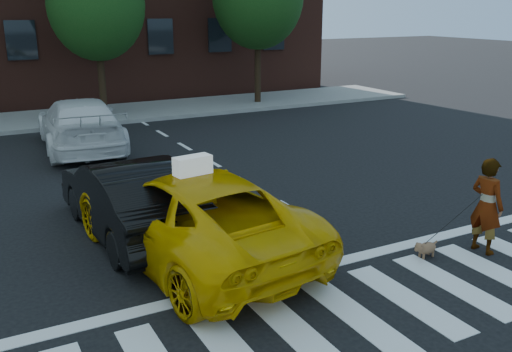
{
  "coord_description": "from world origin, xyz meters",
  "views": [
    {
      "loc": [
        -4.78,
        -5.87,
        4.36
      ],
      "look_at": [
        0.35,
        3.75,
        1.1
      ],
      "focal_mm": 40.0,
      "sensor_mm": 36.0,
      "label": 1
    }
  ],
  "objects_px": {
    "woman": "(487,206)",
    "dog": "(425,248)",
    "black_sedan": "(130,197)",
    "white_suv": "(80,124)",
    "taxi": "(190,214)"
  },
  "relations": [
    {
      "from": "taxi",
      "to": "black_sedan",
      "type": "relative_size",
      "value": 1.21
    },
    {
      "from": "black_sedan",
      "to": "dog",
      "type": "bearing_deg",
      "value": 137.88
    },
    {
      "from": "black_sedan",
      "to": "dog",
      "type": "height_order",
      "value": "black_sedan"
    },
    {
      "from": "taxi",
      "to": "black_sedan",
      "type": "xyz_separation_m",
      "value": [
        -0.69,
        1.46,
        -0.02
      ]
    },
    {
      "from": "white_suv",
      "to": "woman",
      "type": "height_order",
      "value": "woman"
    },
    {
      "from": "black_sedan",
      "to": "woman",
      "type": "relative_size",
      "value": 2.63
    },
    {
      "from": "black_sedan",
      "to": "woman",
      "type": "bearing_deg",
      "value": 142.17
    },
    {
      "from": "black_sedan",
      "to": "dog",
      "type": "xyz_separation_m",
      "value": [
        4.35,
        -3.58,
        -0.59
      ]
    },
    {
      "from": "woman",
      "to": "dog",
      "type": "height_order",
      "value": "woman"
    },
    {
      "from": "taxi",
      "to": "dog",
      "type": "relative_size",
      "value": 10.4
    },
    {
      "from": "taxi",
      "to": "black_sedan",
      "type": "height_order",
      "value": "taxi"
    },
    {
      "from": "woman",
      "to": "taxi",
      "type": "bearing_deg",
      "value": 58.77
    },
    {
      "from": "woman",
      "to": "black_sedan",
      "type": "bearing_deg",
      "value": 50.22
    },
    {
      "from": "black_sedan",
      "to": "white_suv",
      "type": "height_order",
      "value": "white_suv"
    },
    {
      "from": "woman",
      "to": "dog",
      "type": "bearing_deg",
      "value": 71.35
    }
  ]
}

